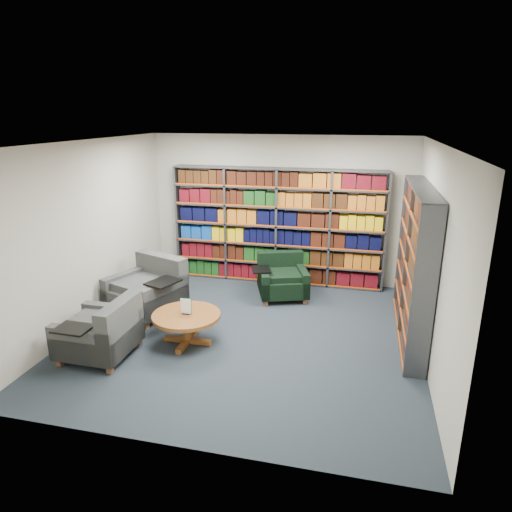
% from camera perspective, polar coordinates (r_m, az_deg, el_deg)
% --- Properties ---
extents(room_shell, '(5.02, 5.02, 2.82)m').
position_cam_1_polar(room_shell, '(6.43, -1.24, 1.42)').
color(room_shell, '#1B2530').
rests_on(room_shell, ground).
extents(bookshelf_back, '(4.00, 0.28, 2.20)m').
position_cam_1_polar(bookshelf_back, '(8.71, 2.66, 3.65)').
color(bookshelf_back, '#47494F').
rests_on(bookshelf_back, ground).
extents(bookshelf_right, '(0.28, 2.50, 2.20)m').
position_cam_1_polar(bookshelf_right, '(6.94, 19.17, -0.96)').
color(bookshelf_right, '#47494F').
rests_on(bookshelf_right, ground).
extents(chair_teal_left, '(1.34, 1.29, 0.91)m').
position_cam_1_polar(chair_teal_left, '(7.76, -13.08, -4.24)').
color(chair_teal_left, '#0D1E3D').
rests_on(chair_teal_left, ground).
extents(chair_green_right, '(1.10, 1.06, 0.76)m').
position_cam_1_polar(chair_green_right, '(8.25, 3.24, -2.93)').
color(chair_green_right, black).
rests_on(chair_green_right, ground).
extents(chair_teal_front, '(0.92, 1.06, 0.82)m').
position_cam_1_polar(chair_teal_front, '(6.56, -18.47, -9.22)').
color(chair_teal_front, '#0D1E3D').
rests_on(chair_teal_front, ground).
extents(coffee_table, '(0.97, 0.97, 0.68)m').
position_cam_1_polar(coffee_table, '(6.61, -8.68, -7.91)').
color(coffee_table, brown).
rests_on(coffee_table, ground).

